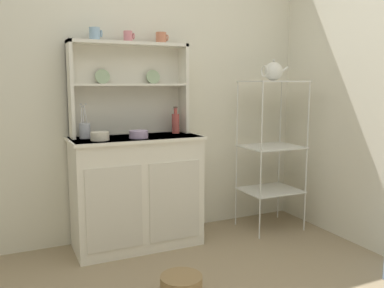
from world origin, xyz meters
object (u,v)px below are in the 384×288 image
at_px(utensil_jar, 85,130).
at_px(porcelain_teapot, 273,71).
at_px(hutch_shelf_unit, 128,82).
at_px(cup_sky_0, 95,34).
at_px(hutch_cabinet, 137,190).
at_px(bakers_rack, 272,139).
at_px(jam_bottle, 176,123).
at_px(floor_basket, 181,287).
at_px(bowl_mixing_large, 100,136).

xyz_separation_m(utensil_jar, porcelain_teapot, (1.52, -0.18, 0.44)).
height_order(hutch_shelf_unit, cup_sky_0, cup_sky_0).
height_order(hutch_cabinet, hutch_shelf_unit, hutch_shelf_unit).
bearing_deg(bakers_rack, jam_bottle, 166.76).
height_order(hutch_shelf_unit, floor_basket, hutch_shelf_unit).
xyz_separation_m(bowl_mixing_large, porcelain_teapot, (1.44, -0.03, 0.47)).
distance_m(bakers_rack, utensil_jar, 1.54).
height_order(hutch_cabinet, floor_basket, hutch_cabinet).
xyz_separation_m(bowl_mixing_large, utensil_jar, (-0.08, 0.15, 0.03)).
bearing_deg(hutch_shelf_unit, floor_basket, -90.42).
height_order(bowl_mixing_large, porcelain_teapot, porcelain_teapot).
bearing_deg(cup_sky_0, utensil_jar, -157.51).
height_order(utensil_jar, porcelain_teapot, porcelain_teapot).
relative_size(cup_sky_0, utensil_jar, 0.36).
height_order(hutch_cabinet, jam_bottle, jam_bottle).
relative_size(bowl_mixing_large, porcelain_teapot, 0.53).
relative_size(hutch_shelf_unit, utensil_jar, 3.57).
relative_size(bakers_rack, utensil_jar, 4.99).
relative_size(hutch_cabinet, bowl_mixing_large, 7.55).
relative_size(bakers_rack, cup_sky_0, 13.73).
bearing_deg(porcelain_teapot, utensil_jar, 173.23).
distance_m(hutch_cabinet, bowl_mixing_large, 0.53).
distance_m(bowl_mixing_large, jam_bottle, 0.67).
distance_m(hutch_cabinet, porcelain_teapot, 1.48).
distance_m(hutch_shelf_unit, bakers_rack, 1.28).
xyz_separation_m(jam_bottle, utensil_jar, (-0.72, -0.01, -0.03)).
height_order(bakers_rack, floor_basket, bakers_rack).
distance_m(floor_basket, cup_sky_0, 1.84).
xyz_separation_m(hutch_cabinet, bakers_rack, (1.16, -0.10, 0.35)).
bearing_deg(bakers_rack, hutch_cabinet, 174.97).
relative_size(cup_sky_0, jam_bottle, 0.43).
bearing_deg(floor_basket, bakers_rack, 33.36).
xyz_separation_m(floor_basket, jam_bottle, (0.37, 0.96, 0.87)).
xyz_separation_m(floor_basket, bowl_mixing_large, (-0.28, 0.80, 0.81)).
relative_size(cup_sky_0, bowl_mixing_large, 0.71).
relative_size(floor_basket, bowl_mixing_large, 1.91).
xyz_separation_m(hutch_cabinet, utensil_jar, (-0.36, 0.08, 0.47)).
height_order(hutch_cabinet, porcelain_teapot, porcelain_teapot).
relative_size(hutch_cabinet, floor_basket, 3.94).
xyz_separation_m(hutch_shelf_unit, porcelain_teapot, (1.16, -0.27, 0.09)).
bearing_deg(bowl_mixing_large, bakers_rack, -1.15).
bearing_deg(hutch_cabinet, cup_sky_0, 154.22).
distance_m(bakers_rack, bowl_mixing_large, 1.45).
xyz_separation_m(floor_basket, cup_sky_0, (-0.25, 0.99, 1.53)).
height_order(bakers_rack, bowl_mixing_large, bakers_rack).
relative_size(hutch_cabinet, hutch_shelf_unit, 1.07).
xyz_separation_m(jam_bottle, porcelain_teapot, (0.80, -0.19, 0.41)).
distance_m(hutch_cabinet, hutch_shelf_unit, 0.84).
bearing_deg(bowl_mixing_large, cup_sky_0, 81.09).
bearing_deg(bakers_rack, hutch_shelf_unit, 167.12).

